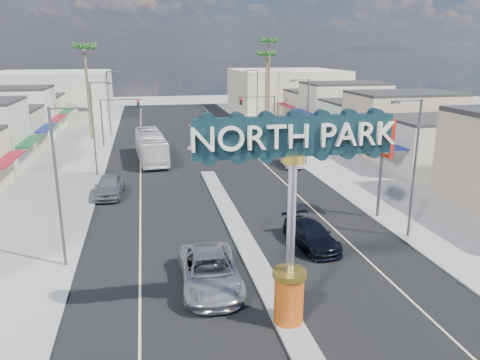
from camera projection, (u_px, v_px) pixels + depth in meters
name	position (u px, v px, depth m)	size (l,w,h in m)	color
ground	(206.00, 171.00, 47.31)	(160.00, 160.00, 0.00)	gray
road	(206.00, 171.00, 47.31)	(20.00, 120.00, 0.01)	black
median_island	(236.00, 226.00, 32.19)	(1.30, 30.00, 0.16)	gray
sidewalk_left	(60.00, 177.00, 44.60)	(8.00, 120.00, 0.12)	gray
sidewalk_right	(336.00, 164.00, 49.99)	(8.00, 120.00, 0.12)	gray
storefront_row_right	(369.00, 117.00, 63.39)	(12.00, 42.00, 6.00)	#B7B29E
backdrop_far_left	(52.00, 94.00, 84.46)	(20.00, 20.00, 8.00)	#B7B29E
backdrop_far_right	(286.00, 90.00, 92.93)	(20.00, 20.00, 8.00)	beige
gateway_sign	(292.00, 198.00, 19.27)	(8.20, 1.50, 9.15)	#D44B10
traffic_signal_left	(116.00, 113.00, 57.59)	(5.09, 0.45, 6.00)	#47474C
traffic_signal_right	(261.00, 109.00, 61.13)	(5.09, 0.45, 6.00)	#47474C
streetlight_l_near	(60.00, 180.00, 25.06)	(2.03, 0.22, 9.00)	#47474C
streetlight_l_mid	(95.00, 124.00, 43.93)	(2.03, 0.22, 9.00)	#47474C
streetlight_l_far	(110.00, 100.00, 64.69)	(2.03, 0.22, 9.00)	#47474C
streetlight_r_near	(413.00, 162.00, 29.08)	(2.03, 0.22, 9.00)	#47474C
streetlight_r_mid	(306.00, 118.00, 47.95)	(2.03, 0.22, 9.00)	#47474C
streetlight_r_far	(256.00, 97.00, 68.71)	(2.03, 0.22, 9.00)	#47474C
palm_left_far	(85.00, 52.00, 60.58)	(2.60, 2.60, 13.10)	brown
palm_right_mid	(267.00, 58.00, 71.49)	(2.60, 2.60, 12.10)	brown
palm_right_far	(269.00, 46.00, 77.05)	(2.60, 2.60, 14.10)	brown
suv_left	(210.00, 271.00, 23.91)	(2.93, 6.35, 1.76)	#B1B0B5
suv_right	(311.00, 235.00, 28.96)	(2.11, 5.19, 1.51)	black
car_parked_left	(109.00, 186.00, 38.90)	(2.10, 5.23, 1.78)	slate
car_parked_right	(291.00, 159.00, 49.05)	(1.62, 4.64, 1.53)	silver
city_bus	(151.00, 146.00, 51.32)	(2.65, 11.34, 3.16)	silver
bank_pylon_sign	(383.00, 142.00, 32.69)	(0.44, 2.27, 7.22)	#47474C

